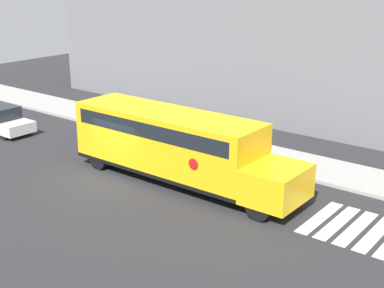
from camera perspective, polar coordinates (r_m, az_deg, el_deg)
ground_plane at (r=24.10m, az=-8.52°, el=-3.55°), size 60.00×60.00×0.00m
sidewalk_strip at (r=28.62m, az=0.90°, el=0.38°), size 44.00×3.00×0.15m
building_backdrop at (r=32.74m, az=8.06°, el=13.67°), size 32.00×4.00×12.66m
crosswalk_stripes at (r=20.27m, az=17.10°, el=-8.58°), size 3.30×3.20×0.01m
school_bus at (r=22.92m, az=-1.82°, el=0.12°), size 10.88×2.57×3.03m
parked_car at (r=32.08m, az=-19.77°, el=2.49°), size 4.11×1.73×1.50m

